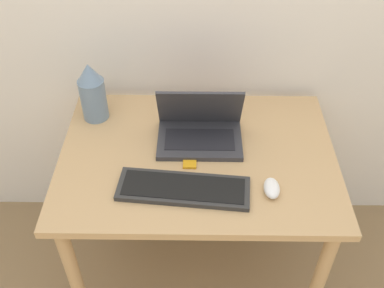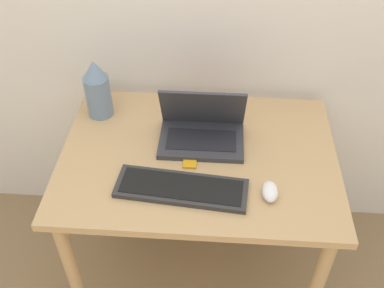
# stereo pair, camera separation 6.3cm
# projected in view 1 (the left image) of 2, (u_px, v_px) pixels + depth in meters

# --- Properties ---
(desk) EXTENTS (1.01, 0.72, 0.76)m
(desk) POSITION_uv_depth(u_px,v_px,m) (197.00, 175.00, 1.71)
(desk) COLOR tan
(desk) RESTS_ON ground_plane
(laptop) EXTENTS (0.31, 0.21, 0.22)m
(laptop) POSITION_uv_depth(u_px,v_px,m) (200.00, 128.00, 1.67)
(laptop) COLOR #333338
(laptop) RESTS_ON desk
(keyboard) EXTENTS (0.45, 0.18, 0.02)m
(keyboard) POSITION_uv_depth(u_px,v_px,m) (183.00, 189.00, 1.50)
(keyboard) COLOR #2D2D2D
(keyboard) RESTS_ON desk
(mouse) EXTENTS (0.05, 0.09, 0.04)m
(mouse) POSITION_uv_depth(u_px,v_px,m) (272.00, 188.00, 1.49)
(mouse) COLOR white
(mouse) RESTS_ON desk
(vase) EXTENTS (0.10, 0.10, 0.24)m
(vase) POSITION_uv_depth(u_px,v_px,m) (92.00, 92.00, 1.72)
(vase) COLOR slate
(vase) RESTS_ON desk
(mp3_player) EXTENTS (0.05, 0.06, 0.01)m
(mp3_player) POSITION_uv_depth(u_px,v_px,m) (190.00, 163.00, 1.60)
(mp3_player) COLOR orange
(mp3_player) RESTS_ON desk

